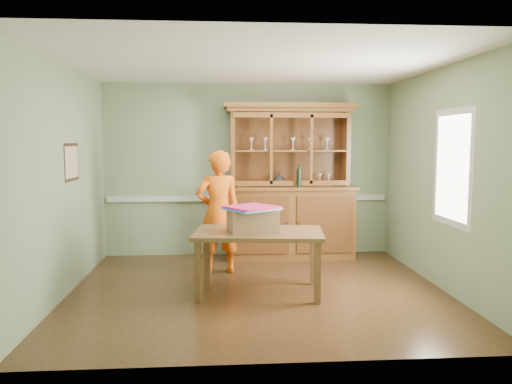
{
  "coord_description": "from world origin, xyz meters",
  "views": [
    {
      "loc": [
        -0.45,
        -5.88,
        1.8
      ],
      "look_at": [
        0.01,
        0.4,
        1.16
      ],
      "focal_mm": 35.0,
      "sensor_mm": 36.0,
      "label": 1
    }
  ],
  "objects": [
    {
      "name": "wall_front",
      "position": [
        0.0,
        -2.0,
        1.35
      ],
      "size": [
        4.5,
        0.0,
        4.5
      ],
      "primitive_type": "plane",
      "rotation": [
        -1.57,
        0.0,
        0.0
      ],
      "color": "gray",
      "rests_on": "floor"
    },
    {
      "name": "cardboard_box",
      "position": [
        -0.07,
        -0.11,
        0.87
      ],
      "size": [
        0.61,
        0.52,
        0.25
      ],
      "primitive_type": "cube",
      "rotation": [
        0.0,
        0.0,
        0.16
      ],
      "color": "#9D7051",
      "rests_on": "dining_table"
    },
    {
      "name": "person",
      "position": [
        -0.47,
        0.84,
        0.84
      ],
      "size": [
        0.69,
        0.53,
        1.68
      ],
      "primitive_type": "imported",
      "rotation": [
        0.0,
        0.0,
        3.36
      ],
      "color": "orange",
      "rests_on": "floor"
    },
    {
      "name": "dining_table",
      "position": [
        0.01,
        -0.1,
        0.66
      ],
      "size": [
        1.59,
        1.07,
        0.75
      ],
      "rotation": [
        0.0,
        0.0,
        -0.12
      ],
      "color": "brown",
      "rests_on": "floor"
    },
    {
      "name": "framed_map",
      "position": [
        -2.23,
        0.3,
        1.55
      ],
      "size": [
        0.03,
        0.6,
        0.46
      ],
      "color": "#332514",
      "rests_on": "wall_left"
    },
    {
      "name": "chair_rail",
      "position": [
        0.0,
        1.98,
        0.9
      ],
      "size": [
        4.41,
        0.05,
        0.08
      ],
      "primitive_type": "cube",
      "color": "silver",
      "rests_on": "wall_back"
    },
    {
      "name": "ceiling",
      "position": [
        0.0,
        0.0,
        2.7
      ],
      "size": [
        4.5,
        4.5,
        0.0
      ],
      "primitive_type": "plane",
      "rotation": [
        3.14,
        0.0,
        0.0
      ],
      "color": "white",
      "rests_on": "wall_back"
    },
    {
      "name": "wall_right",
      "position": [
        2.25,
        0.0,
        1.35
      ],
      "size": [
        0.0,
        4.0,
        4.0
      ],
      "primitive_type": "plane",
      "rotation": [
        1.57,
        0.0,
        -1.57
      ],
      "color": "gray",
      "rests_on": "floor"
    },
    {
      "name": "kite_stack",
      "position": [
        -0.07,
        -0.13,
        1.02
      ],
      "size": [
        0.71,
        0.71,
        0.04
      ],
      "rotation": [
        0.0,
        0.0,
        0.57
      ],
      "color": "#3DD064",
      "rests_on": "cardboard_box"
    },
    {
      "name": "wall_back",
      "position": [
        0.0,
        2.0,
        1.35
      ],
      "size": [
        4.5,
        0.0,
        4.5
      ],
      "primitive_type": "plane",
      "rotation": [
        1.57,
        0.0,
        0.0
      ],
      "color": "gray",
      "rests_on": "floor"
    },
    {
      "name": "window_panel",
      "position": [
        2.23,
        -0.3,
        1.5
      ],
      "size": [
        0.03,
        0.96,
        1.36
      ],
      "color": "silver",
      "rests_on": "wall_right"
    },
    {
      "name": "floor",
      "position": [
        0.0,
        0.0,
        0.0
      ],
      "size": [
        4.5,
        4.5,
        0.0
      ],
      "primitive_type": "plane",
      "color": "#4C3018",
      "rests_on": "ground"
    },
    {
      "name": "china_hutch",
      "position": [
        0.63,
        1.73,
        0.83
      ],
      "size": [
        2.02,
        0.67,
        2.37
      ],
      "color": "brown",
      "rests_on": "floor"
    },
    {
      "name": "wall_left",
      "position": [
        -2.25,
        0.0,
        1.35
      ],
      "size": [
        0.0,
        4.0,
        4.0
      ],
      "primitive_type": "plane",
      "rotation": [
        1.57,
        0.0,
        1.57
      ],
      "color": "gray",
      "rests_on": "floor"
    }
  ]
}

